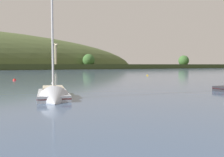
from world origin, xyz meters
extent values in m
sphere|color=#38602D|center=(83.30, 192.79, 7.74)|extent=(10.56, 10.56, 10.56)
sphere|color=#38602D|center=(193.33, 184.30, 7.98)|extent=(11.24, 11.24, 11.24)
cube|color=#4C4C51|center=(52.18, 188.43, 1.00)|extent=(4.72, 4.72, 2.00)
cylinder|color=#BCB293|center=(52.18, 188.43, 11.23)|extent=(1.85, 1.85, 18.45)
cylinder|color=#BCB293|center=(51.44, 184.28, 18.97)|extent=(2.87, 10.55, 1.01)
cube|color=#333338|center=(52.52, 190.30, 18.97)|extent=(2.84, 2.12, 2.21)
cube|color=#ADB2BC|center=(-3.92, 29.44, 0.06)|extent=(5.64, 9.00, 1.27)
cone|color=#ADB2BC|center=(-5.13, 25.43, 0.06)|extent=(3.69, 2.94, 3.22)
cube|color=maroon|center=(-3.92, 29.44, 0.38)|extent=(5.67, 9.01, 0.14)
cube|color=#BCB299|center=(-3.98, 29.24, 1.01)|extent=(3.28, 4.27, 0.63)
cylinder|color=silver|center=(-4.22, 28.44, 7.47)|extent=(0.24, 0.24, 13.55)
cylinder|color=silver|center=(-3.58, 30.54, 1.47)|extent=(1.45, 4.27, 0.19)
sphere|color=red|center=(-1.58, 64.86, 0.00)|extent=(0.78, 0.78, 0.78)
cylinder|color=black|center=(-1.58, 64.86, 0.43)|extent=(0.04, 0.04, 0.08)
sphere|color=yellow|center=(42.29, 66.87, 0.00)|extent=(0.64, 0.64, 0.64)
cylinder|color=black|center=(42.29, 66.87, 0.36)|extent=(0.04, 0.04, 0.08)
camera|label=1|loc=(-13.18, 1.91, 3.86)|focal=39.28mm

